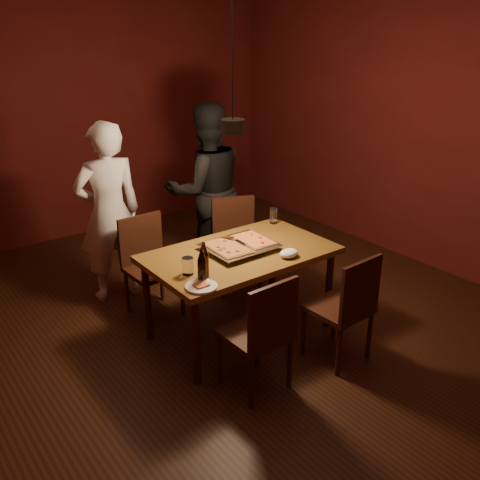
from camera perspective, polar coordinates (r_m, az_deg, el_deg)
room_shell at (r=4.13m, az=-0.74°, el=7.27°), size 6.00×6.00×6.00m
dining_table at (r=4.34m, az=-0.00°, el=-2.13°), size 1.50×0.90×0.75m
chair_far_left at (r=4.81m, az=-9.84°, el=-1.75°), size 0.43×0.43×0.49m
chair_far_right at (r=5.23m, az=-0.48°, el=0.56°), size 0.55×0.55×0.49m
chair_near_left at (r=3.70m, az=2.43°, el=-9.13°), size 0.43×0.43×0.49m
chair_near_right at (r=4.10m, az=11.44°, el=-6.30°), size 0.44×0.44×0.49m
pizza_tray at (r=4.33m, az=-0.05°, el=-0.77°), size 0.59×0.50×0.05m
pizza_meat at (r=4.24m, az=-1.38°, el=-0.80°), size 0.27×0.41×0.02m
pizza_cheese at (r=4.39m, az=1.43°, el=0.04°), size 0.24×0.36×0.02m
spatula at (r=4.33m, az=-0.03°, el=-0.22°), size 0.17×0.26×0.04m
beer_bottle_a at (r=3.78m, az=-4.08°, el=-2.69°), size 0.07×0.07×0.25m
beer_bottle_b at (r=3.84m, az=-3.88°, el=-2.13°), size 0.07×0.07×0.27m
water_glass_left at (r=3.92m, az=-5.59°, el=-2.77°), size 0.08×0.08×0.13m
water_glass_right at (r=4.91m, az=3.60°, el=2.60°), size 0.07×0.07×0.14m
plate_slice at (r=3.74m, az=-4.14°, el=-4.95°), size 0.23×0.23×0.03m
napkin at (r=4.21m, az=5.24°, el=-1.43°), size 0.16×0.12×0.07m
diner_white at (r=5.05m, az=-13.80°, el=2.82°), size 0.65×0.47×1.69m
diner_dark at (r=5.47m, az=-3.59°, el=5.31°), size 0.99×0.85×1.76m
pendant_lamp at (r=4.05m, az=-0.77°, el=12.21°), size 0.18×0.18×1.10m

